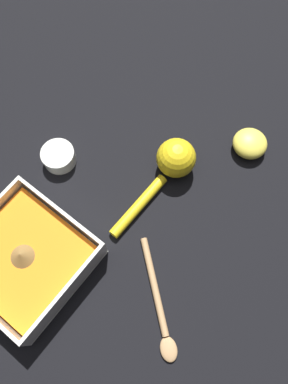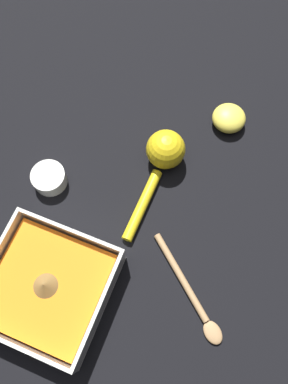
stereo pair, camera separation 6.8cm
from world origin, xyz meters
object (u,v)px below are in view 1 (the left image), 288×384
Objects in this scene: spice_bowl at (60,155)px; lemon_half at (251,142)px; lemon_squeezer at (173,162)px; square_dish at (28,257)px; wooden_spoon at (160,303)px.

spice_bowl is 0.96× the size of lemon_half.
spice_bowl is at bearing 123.33° from lemon_squeezer.
spice_bowl is at bearing -62.84° from square_dish.
wooden_spoon is at bearing 162.66° from spice_bowl.
wooden_spoon is (-0.13, 0.21, -0.03)m from lemon_squeezer.
wooden_spoon is at bearing -160.21° from square_dish.
lemon_squeezer is (-0.19, -0.11, 0.02)m from spice_bowl.
lemon_squeezer is 3.27× the size of lemon_half.
lemon_half is 0.35m from wooden_spoon.
square_dish is 0.90× the size of lemon_squeezer.
square_dish is 3.09× the size of spice_bowl.
square_dish is 0.47m from lemon_half.
wooden_spoon is (-0.04, 0.35, -0.01)m from lemon_half.
square_dish is 0.24m from wooden_spoon.
spice_bowl is 0.37× the size of wooden_spoon.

